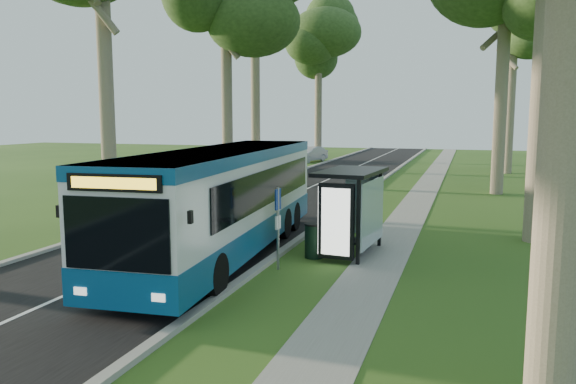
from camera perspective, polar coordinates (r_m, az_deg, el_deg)
name	(u,v)px	position (r m, az deg, el deg)	size (l,w,h in m)	color
ground	(261,268)	(15.59, -2.74, -7.77)	(120.00, 120.00, 0.00)	#2A4D18
road	(267,207)	(25.96, -2.18, -1.50)	(7.00, 100.00, 0.02)	black
kerb_east	(341,209)	(24.97, 5.38, -1.78)	(0.25, 100.00, 0.12)	#9E9B93
kerb_west	(198,202)	(27.34, -9.09, -1.02)	(0.25, 100.00, 0.12)	#9E9B93
centre_line	(267,206)	(25.95, -2.18, -1.48)	(0.12, 100.00, 0.01)	white
footpath	(410,214)	(24.52, 12.24, -2.22)	(1.50, 100.00, 0.02)	gray
bus	(224,201)	(16.73, -6.49, -0.95)	(3.40, 12.21, 3.20)	white
bus_stop_sign	(278,218)	(15.15, -1.03, -2.68)	(0.09, 0.32, 2.26)	gray
bus_shelter	(353,197)	(16.61, 6.58, -0.49)	(1.87, 3.11, 2.56)	black
litter_bin	(314,240)	(16.63, 2.66, -4.92)	(0.59, 0.59, 1.04)	black
car_white	(279,160)	(43.26, -0.93, 3.27)	(1.95, 4.84, 1.65)	silver
car_silver	(309,154)	(51.46, 2.17, 3.84)	(1.50, 4.29, 1.41)	#A9ABB1
tree_west_c	(226,2)	(35.76, -6.36, 18.60)	(5.20, 5.20, 14.78)	#7A6B56
tree_west_d	(255,7)	(45.90, -3.39, 18.27)	(5.20, 5.20, 17.03)	#7A6B56
tree_west_e	(319,41)	(54.31, 3.15, 15.06)	(5.20, 5.20, 15.03)	#7A6B56
tree_east_d	(514,25)	(44.61, 22.02, 15.50)	(5.20, 5.20, 14.35)	#7A6B56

